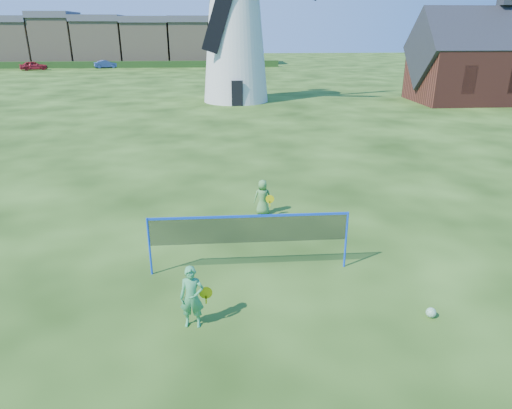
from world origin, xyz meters
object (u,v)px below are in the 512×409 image
object	(u,v)px
player_girl	(192,297)
play_ball	(431,313)
car_left	(33,66)
windmill	(235,30)
car_right	(106,64)
chapel	(496,62)
player_boy	(263,197)
badminton_net	(249,230)

from	to	relation	value
player_girl	play_ball	world-z (taller)	player_girl
car_left	windmill	bearing A→B (deg)	-161.47
player_girl	car_right	world-z (taller)	player_girl
windmill	car_right	size ratio (longest dim) A/B	4.76
windmill	player_girl	distance (m)	32.13
chapel	car_right	size ratio (longest dim) A/B	3.77
windmill	car_right	world-z (taller)	windmill
chapel	player_boy	xyz separation A→B (m)	(-21.70, -23.74, -2.62)
player_boy	car_left	xyz separation A→B (m)	(-28.92, 59.05, 0.06)
badminton_net	player_boy	size ratio (longest dim) A/B	4.20
player_boy	chapel	bearing A→B (deg)	-136.52
car_right	car_left	bearing A→B (deg)	88.89
chapel	badminton_net	bearing A→B (deg)	-129.13
chapel	play_ball	world-z (taller)	chapel
car_left	player_boy	bearing A→B (deg)	-176.32
chapel	player_girl	bearing A→B (deg)	-128.55
badminton_net	car_right	size ratio (longest dim) A/B	1.40
windmill	player_boy	bearing A→B (deg)	-90.19
chapel	car_right	world-z (taller)	chapel
player_boy	car_right	xyz separation A→B (m)	(-19.03, 62.24, -0.01)
badminton_net	car_left	distance (m)	68.89
windmill	play_ball	xyz separation A→B (m)	(3.02, -31.76, -5.63)
chapel	car_right	bearing A→B (deg)	136.62
windmill	play_ball	size ratio (longest dim) A/B	77.80
player_girl	car_left	bearing A→B (deg)	117.88
chapel	player_girl	world-z (taller)	chapel
car_left	car_right	xyz separation A→B (m)	(9.90, 3.19, -0.07)
badminton_net	car_right	xyz separation A→B (m)	(-18.33, 66.02, -0.55)
player_girl	car_right	bearing A→B (deg)	109.41
player_girl	car_left	size ratio (longest dim) A/B	0.36
car_left	badminton_net	bearing A→B (deg)	-178.23
player_girl	chapel	bearing A→B (deg)	56.88
play_ball	car_left	bearing A→B (deg)	116.16
play_ball	car_right	distance (m)	71.88
windmill	chapel	bearing A→B (deg)	-4.96
windmill	player_boy	world-z (taller)	windmill
player_boy	windmill	bearing A→B (deg)	-94.29
player_girl	player_boy	world-z (taller)	player_girl
car_right	windmill	bearing A→B (deg)	-171.39
play_ball	player_boy	bearing A→B (deg)	116.79
car_left	car_right	world-z (taller)	car_left
car_right	player_girl	bearing A→B (deg)	175.03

